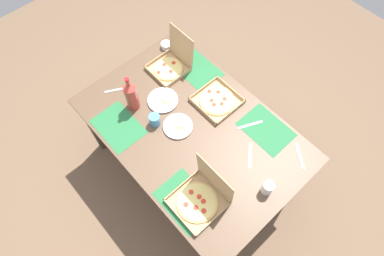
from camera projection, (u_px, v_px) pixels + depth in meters
The scene contains 19 objects.
ground_plane at pixel (192, 168), 2.94m from camera, with size 6.00×6.00×0.00m, color brown.
dining_table at pixel (192, 135), 2.34m from camera, with size 1.60×1.06×0.77m.
placemat_near_left at pixel (118, 127), 2.26m from camera, with size 0.36×0.26×0.00m, color #236638.
placemat_near_right at pixel (185, 201), 2.01m from camera, with size 0.36×0.26×0.00m, color #236638.
placemat_far_left at pixel (197, 70), 2.50m from camera, with size 0.36×0.26×0.00m, color #236638.
placemat_far_right at pixel (266, 129), 2.25m from camera, with size 0.36×0.26×0.00m, color #236638.
pizza_box_corner_left at pixel (217, 101), 2.35m from camera, with size 0.30×0.30×0.04m.
pizza_box_edge_far at pixel (171, 64), 2.47m from camera, with size 0.27×0.29×0.30m.
pizza_box_corner_right at pixel (201, 197), 1.97m from camera, with size 0.30×0.30×0.33m.
plate_middle at pixel (163, 100), 2.36m from camera, with size 0.23×0.23×0.03m.
plate_near_left at pixel (178, 126), 2.25m from camera, with size 0.21×0.21×0.03m.
soda_bottle at pixel (131, 95), 2.23m from camera, with size 0.09×0.09×0.32m.
cup_spare at pixel (267, 188), 1.99m from camera, with size 0.07×0.07×0.10m, color silver.
cup_clear_right at pixel (155, 120), 2.23m from camera, with size 0.08×0.08×0.09m, color teal.
condiment_bowl at pixel (166, 45), 2.60m from camera, with size 0.08×0.08×0.04m, color white.
fork_by_far_right at pixel (250, 125), 2.26m from camera, with size 0.19×0.02×0.01m, color #B7B7BC.
fork_by_far_left at pixel (250, 155), 2.15m from camera, with size 0.19×0.02×0.01m, color #B7B7BC.
fork_by_near_left at pixel (300, 156), 2.15m from camera, with size 0.19×0.02×0.01m, color #B7B7BC.
fork_by_near_right at pixel (117, 90), 2.41m from camera, with size 0.19×0.02×0.01m, color #B7B7BC.
Camera 1 is at (0.80, -0.72, 2.76)m, focal length 29.83 mm.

